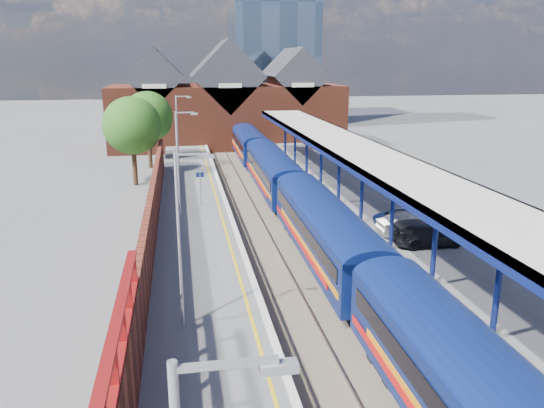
{
  "coord_description": "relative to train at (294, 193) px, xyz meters",
  "views": [
    {
      "loc": [
        -6.3,
        -13.3,
        11.22
      ],
      "look_at": [
        -0.86,
        17.82,
        2.6
      ],
      "focal_mm": 35.0,
      "sensor_mm": 36.0,
      "label": 1
    }
  ],
  "objects": [
    {
      "name": "parked_car_silver",
      "position": [
        5.65,
        -7.04,
        -0.46
      ],
      "size": [
        4.03,
        1.44,
        1.32
      ],
      "primitive_type": "imported",
      "rotation": [
        0.0,
        0.0,
        1.58
      ],
      "color": "#B5B6BA",
      "rests_on": "right_platform"
    },
    {
      "name": "parked_car_dark",
      "position": [
        5.87,
        -8.94,
        -0.53
      ],
      "size": [
        4.09,
        1.69,
        1.18
      ],
      "primitive_type": "imported",
      "rotation": [
        0.0,
        0.0,
        1.56
      ],
      "color": "black",
      "rests_on": "right_platform"
    },
    {
      "name": "station_building",
      "position": [
        -1.49,
        35.82,
        3.33
      ],
      "size": [
        30.0,
        12.12,
        13.78
      ],
      "color": "maroon",
      "rests_on": "ground"
    },
    {
      "name": "platform_sign",
      "position": [
        -6.49,
        1.82,
        0.57
      ],
      "size": [
        0.55,
        0.08,
        2.5
      ],
      "color": "#A5A8AA",
      "rests_on": "left_platform"
    },
    {
      "name": "tree_near",
      "position": [
        -11.84,
        13.73,
        3.23
      ],
      "size": [
        5.2,
        5.2,
        8.1
      ],
      "color": "#382314",
      "rests_on": "ground"
    },
    {
      "name": "brick_wall",
      "position": [
        -9.59,
        -8.64,
        0.33
      ],
      "size": [
        0.35,
        50.0,
        3.86
      ],
      "color": "maroon",
      "rests_on": "left_platform"
    },
    {
      "name": "parked_car_blue",
      "position": [
        6.07,
        -5.63,
        -0.54
      ],
      "size": [
        4.33,
        2.32,
        1.16
      ],
      "primitive_type": "imported",
      "rotation": [
        0.0,
        0.0,
        1.67
      ],
      "color": "navy",
      "rests_on": "right_platform"
    },
    {
      "name": "ballast_bed",
      "position": [
        -1.49,
        -2.18,
        -2.09
      ],
      "size": [
        6.0,
        76.0,
        0.06
      ],
      "primitive_type": "cube",
      "color": "#473D33",
      "rests_on": "ground"
    },
    {
      "name": "lamp_post_b",
      "position": [
        -7.86,
        -16.18,
        2.87
      ],
      "size": [
        1.48,
        0.18,
        7.0
      ],
      "color": "#A5A8AA",
      "rests_on": "left_platform"
    },
    {
      "name": "train",
      "position": [
        0.0,
        0.0,
        0.0
      ],
      "size": [
        3.03,
        65.94,
        3.45
      ],
      "color": "#0C1B54",
      "rests_on": "ground"
    },
    {
      "name": "left_platform",
      "position": [
        -6.99,
        -2.18,
        -1.62
      ],
      "size": [
        5.0,
        76.0,
        1.0
      ],
      "primitive_type": "cube",
      "color": "#565659",
      "rests_on": "ground"
    },
    {
      "name": "yellow_line",
      "position": [
        -5.24,
        -2.18,
        -1.12
      ],
      "size": [
        0.14,
        76.0,
        0.01
      ],
      "primitive_type": "cube",
      "color": "yellow",
      "rests_on": "left_platform"
    },
    {
      "name": "lamp_post_d",
      "position": [
        -7.86,
        15.82,
        2.87
      ],
      "size": [
        1.48,
        0.18,
        7.0
      ],
      "color": "#A5A8AA",
      "rests_on": "left_platform"
    },
    {
      "name": "ground",
      "position": [
        -1.49,
        7.82,
        -2.12
      ],
      "size": [
        240.0,
        240.0,
        0.0
      ],
      "primitive_type": "plane",
      "color": "#5B5B5E",
      "rests_on": "ground"
    },
    {
      "name": "tree_far",
      "position": [
        -10.84,
        21.73,
        3.23
      ],
      "size": [
        5.2,
        5.2,
        8.1
      ],
      "color": "#382314",
      "rests_on": "ground"
    },
    {
      "name": "canopy",
      "position": [
        3.99,
        -0.23,
        3.13
      ],
      "size": [
        4.5,
        52.0,
        4.48
      ],
      "color": "navy",
      "rests_on": "right_platform"
    },
    {
      "name": "coping_left",
      "position": [
        -4.64,
        -2.18,
        -1.1
      ],
      "size": [
        0.3,
        76.0,
        0.05
      ],
      "primitive_type": "cube",
      "color": "silver",
      "rests_on": "left_platform"
    },
    {
      "name": "right_platform",
      "position": [
        4.51,
        -2.18,
        -1.62
      ],
      "size": [
        6.0,
        76.0,
        1.0
      ],
      "primitive_type": "cube",
      "color": "#565659",
      "rests_on": "ground"
    },
    {
      "name": "lamp_post_c",
      "position": [
        -7.86,
        -0.18,
        2.87
      ],
      "size": [
        1.48,
        0.18,
        7.0
      ],
      "color": "#A5A8AA",
      "rests_on": "left_platform"
    },
    {
      "name": "glass_tower",
      "position": [
        8.51,
        57.82,
        18.08
      ],
      "size": [
        14.2,
        14.2,
        40.3
      ],
      "color": "#495F7D",
      "rests_on": "ground"
    },
    {
      "name": "coping_right",
      "position": [
        1.66,
        -2.18,
        -1.1
      ],
      "size": [
        0.3,
        76.0,
        0.05
      ],
      "primitive_type": "cube",
      "color": "silver",
      "rests_on": "right_platform"
    },
    {
      "name": "rails",
      "position": [
        -1.49,
        -2.18,
        -2.0
      ],
      "size": [
        4.51,
        76.0,
        0.14
      ],
      "color": "slate",
      "rests_on": "ground"
    }
  ]
}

